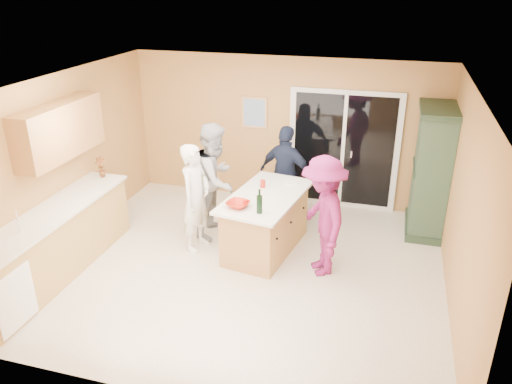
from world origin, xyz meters
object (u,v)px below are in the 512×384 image
(kitchen_island, at_px, (266,224))
(woman_navy, at_px, (286,175))
(woman_white, at_px, (196,198))
(green_hutch, at_px, (431,173))
(woman_magenta, at_px, (323,217))
(woman_grey, at_px, (216,180))

(kitchen_island, xyz_separation_m, woman_navy, (0.07, 1.05, 0.40))
(kitchen_island, bearing_deg, woman_white, -158.93)
(green_hutch, height_order, woman_white, green_hutch)
(woman_white, height_order, woman_magenta, woman_magenta)
(woman_navy, bearing_deg, woman_grey, 51.88)
(green_hutch, distance_m, woman_grey, 3.37)
(green_hutch, xyz_separation_m, woman_magenta, (-1.43, -1.69, -0.15))
(woman_navy, distance_m, woman_magenta, 1.65)
(green_hutch, height_order, woman_navy, green_hutch)
(woman_grey, bearing_deg, woman_white, 173.09)
(woman_magenta, bearing_deg, green_hutch, 114.36)
(woman_magenta, bearing_deg, woman_navy, -175.38)
(green_hutch, bearing_deg, kitchen_island, -150.55)
(kitchen_island, bearing_deg, woman_navy, 95.33)
(kitchen_island, height_order, woman_navy, woman_navy)
(woman_grey, bearing_deg, woman_magenta, -107.78)
(green_hutch, bearing_deg, woman_white, -155.37)
(woman_navy, relative_size, woman_magenta, 0.97)
(woman_grey, height_order, woman_navy, woman_grey)
(woman_magenta, bearing_deg, woman_grey, -137.24)
(woman_navy, height_order, woman_magenta, woman_magenta)
(woman_white, xyz_separation_m, woman_grey, (0.11, 0.56, 0.08))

